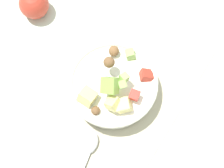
{
  "coord_description": "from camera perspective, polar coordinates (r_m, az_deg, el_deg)",
  "views": [
    {
      "loc": [
        0.21,
        0.14,
        0.86
      ],
      "look_at": [
        -0.01,
        -0.0,
        0.05
      ],
      "focal_mm": 54.56,
      "sensor_mm": 36.0,
      "label": 1
    }
  ],
  "objects": [
    {
      "name": "ground_plane",
      "position": [
        0.9,
        -0.44,
        -1.78
      ],
      "size": [
        2.4,
        2.4,
        0.0
      ],
      "primitive_type": "plane",
      "color": "silver"
    },
    {
      "name": "placemat",
      "position": [
        0.9,
        -0.44,
        -1.73
      ],
      "size": [
        0.51,
        0.36,
        0.01
      ],
      "primitive_type": "cube",
      "color": "#BCB299",
      "rests_on": "ground_plane"
    },
    {
      "name": "salad_bowl",
      "position": [
        0.86,
        0.01,
        -0.22
      ],
      "size": [
        0.23,
        0.23,
        0.14
      ],
      "color": "white",
      "rests_on": "placemat"
    },
    {
      "name": "serving_spoon",
      "position": [
        0.86,
        -4.9,
        -12.93
      ],
      "size": [
        0.23,
        0.07,
        0.01
      ],
      "color": "#B7B7BC",
      "rests_on": "placemat"
    },
    {
      "name": "whole_apple",
      "position": [
        0.98,
        -12.96,
        12.92
      ],
      "size": [
        0.08,
        0.08,
        0.09
      ],
      "color": "#BC3828",
      "rests_on": "ground_plane"
    }
  ]
}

